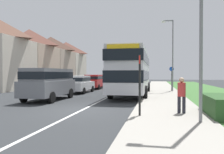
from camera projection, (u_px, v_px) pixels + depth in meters
The scene contains 15 objects.
ground_plane at pixel (82, 110), 11.39m from camera, with size 120.00×120.00×0.00m, color #2D3033.
lane_marking_centre at pixel (112, 95), 19.24m from camera, with size 0.14×60.00×0.01m, color silver.
pavement_near_side at pixel (164, 98), 16.47m from camera, with size 3.20×68.00×0.12m, color #9E998E.
roadside_hedge at pixel (220, 106), 9.54m from camera, with size 1.10×3.14×0.90m, color #2D5128.
double_decker_bus at pixel (132, 70), 19.01m from camera, with size 2.80×10.68×3.70m.
parked_van_grey at pixel (49, 81), 15.66m from camera, with size 2.11×4.99×2.17m.
parked_car_white at pixel (79, 83), 21.51m from camera, with size 1.93×4.45×1.63m.
parked_car_red at pixel (94, 81), 27.20m from camera, with size 1.99×4.41×1.69m.
parked_car_black at pixel (103, 80), 32.20m from camera, with size 2.00×4.49×1.55m.
pedestrian_at_stop at pixel (182, 93), 9.79m from camera, with size 0.34×0.34×1.67m.
bus_stop_sign at pixel (140, 81), 9.25m from camera, with size 0.09×0.52×2.60m.
cycle_route_sign at pixel (172, 78), 22.56m from camera, with size 0.44×0.08×2.52m.
street_lamp_near at pixel (198, 10), 7.99m from camera, with size 1.14×0.20×7.08m.
street_lamp_mid at pixel (172, 51), 22.10m from camera, with size 1.14×0.20×7.05m.
house_terrace_far_side at pixel (41, 59), 34.86m from camera, with size 6.30×26.22×8.03m.
Camera 1 is at (3.66, -10.87, 1.84)m, focal length 36.35 mm.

